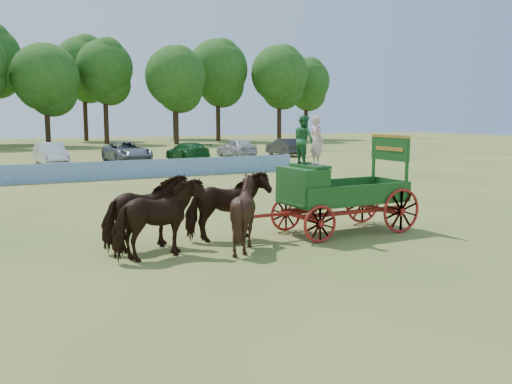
% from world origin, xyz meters
% --- Properties ---
extents(ground, '(160.00, 160.00, 0.00)m').
position_xyz_m(ground, '(0.00, 0.00, 0.00)').
color(ground, '#9E8947').
rests_on(ground, ground).
extents(horse_lead_left, '(2.59, 1.63, 2.02)m').
position_xyz_m(horse_lead_left, '(-2.95, -0.51, 1.01)').
color(horse_lead_left, black).
rests_on(horse_lead_left, ground).
extents(horse_lead_right, '(2.60, 1.67, 2.02)m').
position_xyz_m(horse_lead_right, '(-2.95, 0.59, 1.01)').
color(horse_lead_right, black).
rests_on(horse_lead_right, ground).
extents(horse_wheel_left, '(2.16, 2.01, 2.03)m').
position_xyz_m(horse_wheel_left, '(-0.55, -0.51, 1.01)').
color(horse_wheel_left, black).
rests_on(horse_wheel_left, ground).
extents(horse_wheel_right, '(2.47, 1.27, 2.02)m').
position_xyz_m(horse_wheel_right, '(-0.55, 0.59, 1.01)').
color(horse_wheel_right, black).
rests_on(horse_wheel_right, ground).
extents(farm_dray, '(6.00, 2.00, 3.61)m').
position_xyz_m(farm_dray, '(2.43, 0.06, 1.58)').
color(farm_dray, '#A72810').
rests_on(farm_dray, ground).
extents(sponsor_banner, '(26.00, 0.08, 1.05)m').
position_xyz_m(sponsor_banner, '(-1.00, 18.00, 0.53)').
color(sponsor_banner, '#1B4A95').
rests_on(sponsor_banner, ground).
extents(parked_cars, '(46.53, 7.50, 1.62)m').
position_xyz_m(parked_cars, '(-2.33, 29.78, 0.76)').
color(parked_cars, silver).
rests_on(parked_cars, ground).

